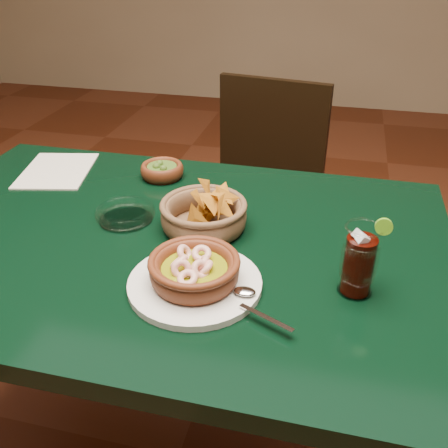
% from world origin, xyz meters
% --- Properties ---
extents(dining_table, '(1.20, 0.80, 0.75)m').
position_xyz_m(dining_table, '(0.00, 0.00, 0.65)').
color(dining_table, black).
rests_on(dining_table, ground).
extents(dining_chair, '(0.47, 0.47, 0.88)m').
position_xyz_m(dining_chair, '(0.09, 0.71, 0.49)').
color(dining_chair, black).
rests_on(dining_chair, ground).
extents(shrimp_plate, '(0.31, 0.24, 0.08)m').
position_xyz_m(shrimp_plate, '(0.12, -0.15, 0.78)').
color(shrimp_plate, silver).
rests_on(shrimp_plate, dining_table).
extents(chip_basket, '(0.22, 0.22, 0.14)m').
position_xyz_m(chip_basket, '(0.08, 0.05, 0.78)').
color(chip_basket, brown).
rests_on(chip_basket, dining_table).
extents(guacamole_ramekin, '(0.13, 0.13, 0.04)m').
position_xyz_m(guacamole_ramekin, '(-0.10, 0.27, 0.77)').
color(guacamole_ramekin, '#512210').
rests_on(guacamole_ramekin, dining_table).
extents(cola_drink, '(0.13, 0.13, 0.15)m').
position_xyz_m(cola_drink, '(0.40, -0.10, 0.82)').
color(cola_drink, white).
rests_on(cola_drink, dining_table).
extents(glass_ashtray, '(0.14, 0.14, 0.03)m').
position_xyz_m(glass_ashtray, '(-0.10, 0.04, 0.77)').
color(glass_ashtray, white).
rests_on(glass_ashtray, dining_table).
extents(paper_menu, '(0.22, 0.26, 0.00)m').
position_xyz_m(paper_menu, '(-0.39, 0.25, 0.75)').
color(paper_menu, beige).
rests_on(paper_menu, dining_table).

